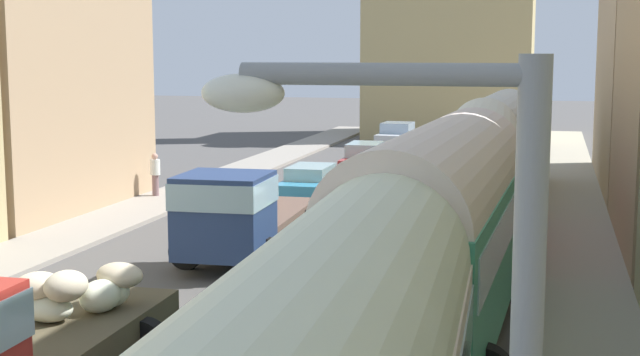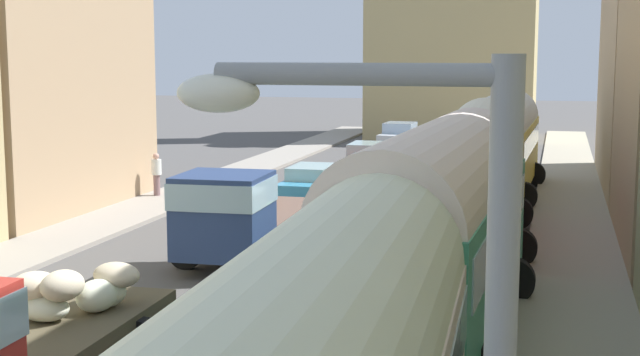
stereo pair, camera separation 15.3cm
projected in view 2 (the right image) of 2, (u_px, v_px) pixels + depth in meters
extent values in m
plane|color=#4F4D4B|center=(344.00, 221.00, 29.52)|extent=(154.00, 154.00, 0.00)
cube|color=gray|center=(142.00, 209.00, 31.36)|extent=(2.50, 70.00, 0.14)
cube|color=#A39B87|center=(572.00, 230.00, 27.66)|extent=(2.50, 70.00, 0.14)
cube|color=tan|center=(20.00, 97.00, 31.04)|extent=(5.69, 9.64, 7.96)
cube|color=tan|center=(454.00, 31.00, 57.78)|extent=(10.39, 7.49, 13.63)
cylinder|color=silver|center=(313.00, 355.00, 8.35)|extent=(2.71, 8.40, 2.34)
cube|color=#378E71|center=(438.00, 251.00, 17.10)|extent=(2.80, 10.07, 2.51)
cylinder|color=silver|center=(439.00, 186.00, 16.92)|extent=(2.74, 9.87, 2.40)
cube|color=#99B7C6|center=(439.00, 223.00, 17.02)|extent=(2.82, 9.28, 0.80)
cylinder|color=black|center=(409.00, 273.00, 20.54)|extent=(1.00, 0.35, 1.00)
cylinder|color=black|center=(513.00, 280.00, 19.87)|extent=(1.00, 0.35, 1.00)
cube|color=red|center=(479.00, 186.00, 25.72)|extent=(2.73, 8.30, 2.40)
cylinder|color=silver|center=(480.00, 144.00, 25.55)|extent=(2.67, 8.14, 2.28)
cube|color=#99B7C6|center=(480.00, 168.00, 25.64)|extent=(2.74, 7.65, 0.77)
cylinder|color=black|center=(446.00, 211.00, 28.57)|extent=(1.00, 0.35, 1.00)
cylinder|color=black|center=(517.00, 213.00, 28.11)|extent=(1.00, 0.35, 1.00)
cylinder|color=black|center=(432.00, 244.00, 23.65)|extent=(1.00, 0.35, 1.00)
cylinder|color=black|center=(518.00, 247.00, 23.19)|extent=(1.00, 0.35, 1.00)
cube|color=yellow|center=(500.00, 154.00, 34.33)|extent=(2.63, 9.44, 2.30)
cylinder|color=silver|center=(501.00, 124.00, 34.17)|extent=(2.58, 9.25, 2.30)
cube|color=#99B7C6|center=(500.00, 140.00, 34.26)|extent=(2.66, 8.69, 0.74)
cylinder|color=black|center=(479.00, 173.00, 37.57)|extent=(1.00, 0.35, 1.00)
cylinder|color=black|center=(533.00, 175.00, 36.93)|extent=(1.00, 0.35, 1.00)
cylinder|color=black|center=(460.00, 193.00, 32.06)|extent=(1.00, 0.35, 1.00)
cylinder|color=black|center=(523.00, 196.00, 31.42)|extent=(1.00, 0.35, 1.00)
cube|color=brown|center=(58.00, 341.00, 15.00)|extent=(2.22, 5.19, 0.55)
ellipsoid|color=silver|center=(106.00, 292.00, 15.97)|extent=(0.91, 0.92, 0.55)
ellipsoid|color=silver|center=(45.00, 308.00, 15.17)|extent=(1.02, 0.86, 0.44)
ellipsoid|color=silver|center=(97.00, 296.00, 15.70)|extent=(0.80, 0.95, 0.57)
ellipsoid|color=beige|center=(34.00, 286.00, 15.20)|extent=(1.01, 1.01, 0.49)
ellipsoid|color=beige|center=(62.00, 286.00, 15.01)|extent=(0.89, 0.97, 0.53)
ellipsoid|color=beige|center=(117.00, 275.00, 16.10)|extent=(1.11, 0.98, 0.45)
cylinder|color=black|center=(141.00, 343.00, 15.71)|extent=(0.90, 0.32, 0.90)
cylinder|color=black|center=(33.00, 335.00, 16.20)|extent=(0.90, 0.32, 0.90)
cube|color=navy|center=(224.00, 215.00, 22.43)|extent=(2.24, 2.27, 2.06)
cube|color=#99B7C6|center=(223.00, 192.00, 22.35)|extent=(2.28, 2.36, 0.66)
cube|color=brown|center=(263.00, 219.00, 25.93)|extent=(2.34, 4.93, 0.55)
ellipsoid|color=beige|center=(264.00, 196.00, 26.74)|extent=(0.72, 0.88, 0.49)
ellipsoid|color=beige|center=(265.00, 199.00, 26.46)|extent=(1.06, 1.10, 0.44)
ellipsoid|color=beige|center=(245.00, 206.00, 24.73)|extent=(1.01, 1.08, 0.59)
ellipsoid|color=beige|center=(263.00, 185.00, 26.72)|extent=(1.12, 1.05, 0.47)
ellipsoid|color=beige|center=(259.00, 179.00, 27.16)|extent=(0.92, 1.03, 0.58)
cylinder|color=black|center=(267.00, 256.00, 22.48)|extent=(0.90, 0.31, 0.90)
cylinder|color=black|center=(186.00, 251.00, 22.94)|extent=(0.90, 0.31, 0.90)
cylinder|color=black|center=(306.00, 224.00, 26.55)|extent=(0.90, 0.31, 0.90)
cylinder|color=black|center=(237.00, 221.00, 27.02)|extent=(0.90, 0.31, 0.90)
cube|color=#378FBD|center=(311.00, 189.00, 32.17)|extent=(1.62, 4.14, 0.76)
cube|color=#96BABA|center=(311.00, 172.00, 32.09)|extent=(1.41, 2.16, 0.45)
cylinder|color=black|center=(324.00, 205.00, 30.80)|extent=(0.60, 0.21, 0.60)
cylinder|color=black|center=(280.00, 203.00, 31.19)|extent=(0.60, 0.21, 0.60)
cylinder|color=black|center=(341.00, 194.00, 33.26)|extent=(0.60, 0.21, 0.60)
cylinder|color=black|center=(300.00, 192.00, 33.64)|extent=(0.60, 0.21, 0.60)
cube|color=#A92D2A|center=(366.00, 164.00, 39.56)|extent=(1.66, 4.18, 0.70)
cube|color=#9DBFC2|center=(366.00, 149.00, 39.47)|extent=(1.42, 2.19, 0.58)
cylinder|color=black|center=(379.00, 175.00, 38.19)|extent=(0.60, 0.21, 0.60)
cylinder|color=black|center=(343.00, 174.00, 38.55)|extent=(0.60, 0.21, 0.60)
cylinder|color=black|center=(388.00, 168.00, 40.66)|extent=(0.60, 0.21, 0.60)
cylinder|color=black|center=(355.00, 167.00, 41.03)|extent=(0.60, 0.21, 0.60)
cube|color=silver|center=(400.00, 140.00, 49.26)|extent=(1.92, 3.78, 0.83)
cube|color=#96B0CB|center=(400.00, 128.00, 49.16)|extent=(1.64, 1.99, 0.57)
cylinder|color=black|center=(412.00, 150.00, 47.96)|extent=(0.60, 0.21, 0.60)
cylinder|color=black|center=(379.00, 149.00, 48.48)|extent=(0.60, 0.21, 0.60)
cylinder|color=black|center=(420.00, 146.00, 50.14)|extent=(0.60, 0.21, 0.60)
cylinder|color=black|center=(388.00, 145.00, 50.66)|extent=(0.60, 0.21, 0.60)
cube|color=#95AEBF|center=(200.00, 356.00, 12.27)|extent=(1.59, 2.16, 0.54)
cube|color=#43934F|center=(358.00, 230.00, 24.80)|extent=(1.70, 3.68, 0.73)
cube|color=#94C3C4|center=(358.00, 207.00, 24.71)|extent=(1.48, 1.92, 0.59)
cylinder|color=black|center=(340.00, 232.00, 26.15)|extent=(0.60, 0.21, 0.60)
cylinder|color=black|center=(395.00, 235.00, 25.70)|extent=(0.60, 0.21, 0.60)
cylinder|color=black|center=(319.00, 248.00, 23.99)|extent=(0.60, 0.21, 0.60)
cylinder|color=black|center=(379.00, 252.00, 23.55)|extent=(0.60, 0.21, 0.60)
cube|color=#3984C9|center=(415.00, 188.00, 32.07)|extent=(1.80, 4.22, 0.83)
cube|color=#A2B4BE|center=(415.00, 170.00, 31.97)|extent=(1.53, 2.22, 0.50)
cylinder|color=black|center=(397.00, 192.00, 33.55)|extent=(0.60, 0.21, 0.60)
cylinder|color=black|center=(441.00, 194.00, 33.19)|extent=(0.60, 0.21, 0.60)
cylinder|color=black|center=(387.00, 204.00, 31.06)|extent=(0.60, 0.21, 0.60)
cylinder|color=black|center=(434.00, 205.00, 30.70)|extent=(0.60, 0.21, 0.60)
cube|color=#1B2C2B|center=(435.00, 164.00, 39.26)|extent=(1.88, 4.09, 0.72)
cube|color=#92BEC3|center=(435.00, 151.00, 39.17)|extent=(1.62, 2.14, 0.50)
cylinder|color=black|center=(420.00, 167.00, 40.75)|extent=(0.60, 0.21, 0.60)
cylinder|color=black|center=(459.00, 169.00, 40.25)|extent=(0.60, 0.21, 0.60)
cylinder|color=black|center=(410.00, 175.00, 38.36)|extent=(0.60, 0.21, 0.60)
cylinder|color=black|center=(452.00, 176.00, 37.86)|extent=(0.60, 0.21, 0.60)
cylinder|color=#7F6063|center=(157.00, 197.00, 33.88)|extent=(0.21, 0.21, 0.14)
cylinder|color=#7F6063|center=(157.00, 185.00, 33.81)|extent=(0.32, 0.32, 0.79)
cylinder|color=silver|center=(156.00, 167.00, 33.72)|extent=(0.50, 0.50, 0.58)
sphere|color=tan|center=(156.00, 156.00, 33.66)|extent=(0.24, 0.24, 0.24)
cylinder|color=gray|center=(357.00, 74.00, 4.37)|extent=(1.45, 0.11, 0.11)
ellipsoid|color=silver|center=(218.00, 93.00, 4.56)|extent=(0.44, 0.28, 0.20)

